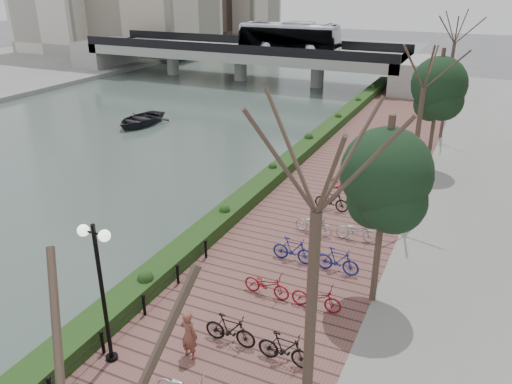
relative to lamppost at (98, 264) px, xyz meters
The scene contains 10 objects.
river_water 27.99m from the lamppost, 127.21° to the left, with size 30.00×130.00×0.02m, color #47594F.
promenade 15.16m from the lamppost, 81.35° to the left, with size 8.00×75.00×0.50m, color brown.
hedge 17.38m from the lamppost, 93.94° to the left, with size 1.10×56.00×0.60m, color #1C3E16.
chain_fence 3.01m from the lamppost, 112.79° to the right, with size 0.10×14.10×0.70m.
lamppost is the anchor object (origin of this frame).
pedestrian 3.32m from the lamppost, 27.13° to the left, with size 0.57×0.38×1.57m, color brown.
bicycle_parking 9.65m from the lamppost, 66.28° to the left, with size 2.40×19.89×1.00m.
street_trees 11.59m from the lamppost, 57.54° to the left, with size 3.20×37.12×6.80m.
bridge 44.90m from the lamppost, 110.33° to the left, with size 36.00×10.77×6.50m.
boat 27.24m from the lamppost, 125.28° to the left, with size 3.36×4.70×0.97m, color #232228.
Camera 1 is at (10.38, -5.68, 10.71)m, focal length 35.00 mm.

